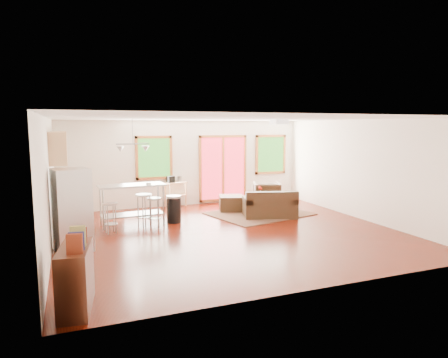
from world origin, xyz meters
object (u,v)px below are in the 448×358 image
object	(u,v)px
loveseat	(270,207)
armchair	(267,193)
rug	(260,214)
refrigerator	(72,210)
kitchen_cart	(175,186)
island	(132,197)
ottoman	(231,203)
coffee_table	(261,201)

from	to	relation	value
loveseat	armchair	bearing A→B (deg)	82.01
armchair	rug	bearing A→B (deg)	74.81
armchair	refrigerator	bearing A→B (deg)	46.01
armchair	kitchen_cart	xyz separation A→B (m)	(-2.67, 0.87, 0.25)
armchair	kitchen_cart	world-z (taller)	kitchen_cart
island	kitchen_cart	world-z (taller)	island
loveseat	refrigerator	size ratio (longest dim) A/B	0.96
ottoman	refrigerator	xyz separation A→B (m)	(-4.28, -2.27, 0.59)
loveseat	refrigerator	distance (m)	5.10
kitchen_cart	rug	bearing A→B (deg)	-44.39
armchair	ottoman	world-z (taller)	armchair
armchair	island	xyz separation A→B (m)	(-4.22, -0.98, 0.29)
rug	kitchen_cart	distance (m)	2.77
rug	kitchen_cart	xyz separation A→B (m)	(-1.93, 1.89, 0.64)
ottoman	refrigerator	distance (m)	4.88
rug	ottoman	distance (m)	0.92
loveseat	island	size ratio (longest dim) A/B	0.95
armchair	loveseat	bearing A→B (deg)	86.64
rug	refrigerator	distance (m)	5.17
ottoman	refrigerator	size ratio (longest dim) A/B	0.41
rug	refrigerator	xyz separation A→B (m)	(-4.86, -1.59, 0.80)
rug	armchair	size ratio (longest dim) A/B	3.19
island	loveseat	bearing A→B (deg)	-7.82
armchair	ottoman	bearing A→B (deg)	35.48
coffee_table	kitchen_cart	bearing A→B (deg)	140.07
loveseat	island	distance (m)	3.61
loveseat	refrigerator	xyz separation A→B (m)	(-4.94, -1.15, 0.52)
kitchen_cart	ottoman	bearing A→B (deg)	-41.83
kitchen_cart	refrigerator	bearing A→B (deg)	-130.09
armchair	refrigerator	distance (m)	6.20
island	coffee_table	bearing A→B (deg)	2.00
loveseat	refrigerator	bearing A→B (deg)	-150.56
loveseat	coffee_table	bearing A→B (deg)	102.28
kitchen_cart	armchair	bearing A→B (deg)	-17.95
rug	ottoman	xyz separation A→B (m)	(-0.58, 0.68, 0.21)
kitchen_cart	island	bearing A→B (deg)	-130.01
coffee_table	ottoman	bearing A→B (deg)	144.01
loveseat	ottoman	distance (m)	1.31
rug	island	bearing A→B (deg)	179.31
coffee_table	refrigerator	distance (m)	5.31
coffee_table	island	xyz separation A→B (m)	(-3.60, -0.13, 0.37)
refrigerator	island	bearing A→B (deg)	36.18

